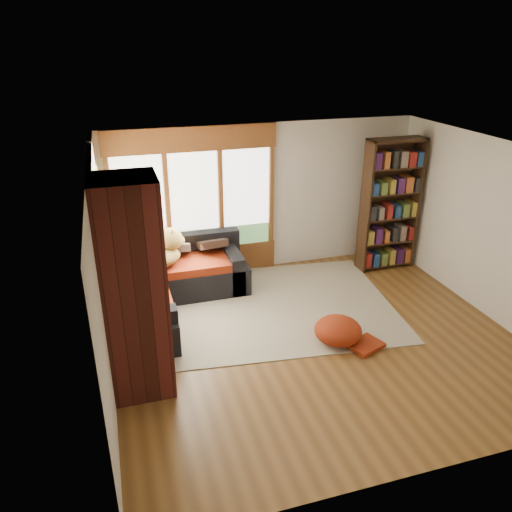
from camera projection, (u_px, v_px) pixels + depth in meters
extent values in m
plane|color=brown|center=(315.00, 338.00, 7.03)|extent=(5.50, 5.50, 0.00)
plane|color=white|center=(325.00, 155.00, 5.98)|extent=(5.50, 5.50, 0.00)
cube|color=silver|center=(263.00, 199.00, 8.69)|extent=(5.50, 0.04, 2.60)
cube|color=silver|center=(435.00, 365.00, 4.32)|extent=(5.50, 0.04, 2.60)
cube|color=silver|center=(101.00, 281.00, 5.78)|extent=(0.04, 5.00, 2.60)
cube|color=silver|center=(495.00, 232.00, 7.23)|extent=(0.04, 5.00, 2.60)
cube|color=brown|center=(195.00, 202.00, 8.33)|extent=(2.82, 0.10, 1.90)
cube|color=white|center=(195.00, 202.00, 8.33)|extent=(2.54, 0.09, 1.62)
cube|color=brown|center=(102.00, 240.00, 6.82)|extent=(0.10, 2.62, 1.90)
cube|color=white|center=(102.00, 240.00, 6.82)|extent=(0.09, 2.36, 1.62)
cube|color=olive|center=(99.00, 194.00, 7.39)|extent=(0.03, 0.72, 0.90)
cube|color=#471914|center=(134.00, 291.00, 5.57)|extent=(0.70, 0.70, 2.60)
cube|color=black|center=(176.00, 278.00, 8.31)|extent=(2.20, 0.90, 0.42)
cube|color=black|center=(171.00, 248.00, 8.45)|extent=(2.20, 0.20, 0.38)
cube|color=black|center=(234.00, 265.00, 8.53)|extent=(0.20, 0.90, 0.60)
cube|color=#9C290B|center=(170.00, 267.00, 8.07)|extent=(1.90, 0.66, 0.12)
cube|color=black|center=(140.00, 301.00, 7.57)|extent=(0.90, 2.20, 0.42)
cube|color=black|center=(113.00, 281.00, 7.31)|extent=(0.20, 2.20, 0.38)
cube|color=black|center=(145.00, 331.00, 6.66)|extent=(0.90, 0.20, 0.60)
cube|color=#9C290B|center=(148.00, 295.00, 7.18)|extent=(0.66, 1.20, 0.12)
cube|color=#9C290B|center=(142.00, 268.00, 8.02)|extent=(0.66, 0.66, 0.12)
cube|color=silver|center=(272.00, 306.00, 7.85)|extent=(4.00, 3.22, 0.01)
cube|color=#372112|center=(414.00, 203.00, 8.87)|extent=(0.04, 0.34, 2.35)
cube|color=#372112|center=(365.00, 208.00, 8.62)|extent=(0.04, 0.34, 2.35)
cube|color=#372112|center=(385.00, 203.00, 8.88)|extent=(1.01, 0.02, 2.35)
cube|color=#372112|center=(383.00, 263.00, 9.20)|extent=(0.93, 0.32, 0.03)
cube|color=#372112|center=(386.00, 241.00, 9.01)|extent=(0.93, 0.32, 0.03)
cube|color=#372112|center=(388.00, 217.00, 8.83)|extent=(0.93, 0.32, 0.03)
cube|color=#372112|center=(391.00, 193.00, 8.65)|extent=(0.93, 0.32, 0.03)
cube|color=#372112|center=(394.00, 167.00, 8.47)|extent=(0.93, 0.32, 0.03)
cube|color=#372112|center=(397.00, 141.00, 8.28)|extent=(0.93, 0.32, 0.03)
cube|color=#726659|center=(390.00, 206.00, 8.73)|extent=(0.89, 0.26, 2.19)
ellipsoid|color=#9C290B|center=(338.00, 330.00, 6.88)|extent=(0.80, 0.80, 0.36)
ellipsoid|color=olive|center=(153.00, 258.00, 7.70)|extent=(1.03, 0.84, 0.30)
sphere|color=olive|center=(172.00, 245.00, 7.82)|extent=(0.46, 0.46, 0.36)
cone|color=olive|center=(167.00, 237.00, 7.72)|extent=(0.17, 0.17, 0.16)
ellipsoid|color=black|center=(146.00, 275.00, 7.23)|extent=(0.79, 0.90, 0.26)
sphere|color=black|center=(135.00, 262.00, 7.36)|extent=(0.42, 0.42, 0.31)
cone|color=black|center=(136.00, 255.00, 7.27)|extent=(0.15, 0.15, 0.13)
cube|color=#33261E|center=(213.00, 237.00, 8.44)|extent=(0.45, 0.12, 0.45)
cube|color=#33261E|center=(178.00, 241.00, 8.29)|extent=(0.45, 0.12, 0.45)
cube|color=#33261E|center=(122.00, 258.00, 7.64)|extent=(0.45, 0.12, 0.45)
cube|color=#33261E|center=(126.00, 290.00, 6.68)|extent=(0.45, 0.12, 0.45)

